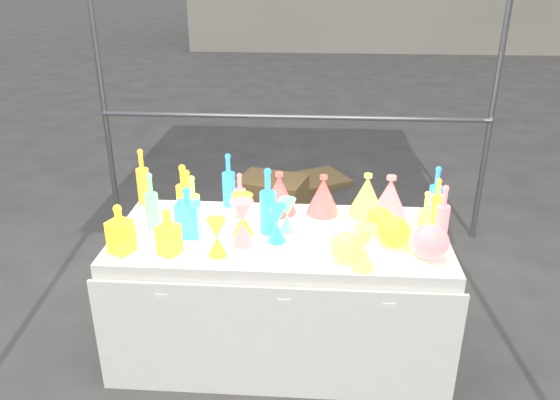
# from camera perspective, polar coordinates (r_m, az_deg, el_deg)

# --- Properties ---
(ground) EXTENTS (80.00, 80.00, 0.00)m
(ground) POSITION_cam_1_polar(r_m,az_deg,el_deg) (3.38, 0.00, -14.88)
(ground) COLOR #5D5A56
(ground) RESTS_ON ground
(display_table) EXTENTS (1.84, 0.83, 0.75)m
(display_table) POSITION_cam_1_polar(r_m,az_deg,el_deg) (3.15, -0.01, -9.68)
(display_table) COLOR white
(display_table) RESTS_ON ground
(cardboard_box_closed) EXTENTS (0.64, 0.54, 0.40)m
(cardboard_box_closed) POSITION_cam_1_polar(r_m,az_deg,el_deg) (4.73, -0.85, 0.02)
(cardboard_box_closed) COLOR #A07A48
(cardboard_box_closed) RESTS_ON ground
(cardboard_box_flat) EXTENTS (0.84, 0.77, 0.06)m
(cardboard_box_flat) POSITION_cam_1_polar(r_m,az_deg,el_deg) (5.61, 3.38, 2.02)
(cardboard_box_flat) COLOR #A07A48
(cardboard_box_flat) RESTS_ON ground
(bottle_0) EXTENTS (0.11, 0.11, 0.34)m
(bottle_0) POSITION_cam_1_polar(r_m,az_deg,el_deg) (3.10, -10.01, 0.74)
(bottle_0) COLOR red
(bottle_0) RESTS_ON display_table
(bottle_1) EXTENTS (0.09, 0.09, 0.33)m
(bottle_1) POSITION_cam_1_polar(r_m,az_deg,el_deg) (3.25, -5.39, 2.10)
(bottle_1) COLOR #1A903C
(bottle_1) RESTS_ON display_table
(bottle_2) EXTENTS (0.09, 0.09, 0.35)m
(bottle_2) POSITION_cam_1_polar(r_m,az_deg,el_deg) (3.37, -14.16, 2.40)
(bottle_2) COLOR yellow
(bottle_2) RESTS_ON display_table
(bottle_3) EXTENTS (0.08, 0.08, 0.27)m
(bottle_3) POSITION_cam_1_polar(r_m,az_deg,el_deg) (3.11, -4.21, 0.51)
(bottle_3) COLOR #2D22C7
(bottle_3) RESTS_ON display_table
(bottle_4) EXTENTS (0.09, 0.09, 0.31)m
(bottle_4) POSITION_cam_1_polar(r_m,az_deg,el_deg) (2.99, -9.06, -0.29)
(bottle_4) COLOR #115D6C
(bottle_4) RESTS_ON display_table
(bottle_5) EXTENTS (0.08, 0.08, 0.33)m
(bottle_5) POSITION_cam_1_polar(r_m,az_deg,el_deg) (3.02, -13.26, -0.17)
(bottle_5) COLOR #A82184
(bottle_5) RESTS_ON display_table
(bottle_6) EXTENTS (0.10, 0.10, 0.31)m
(bottle_6) POSITION_cam_1_polar(r_m,az_deg,el_deg) (3.09, -9.58, 0.41)
(bottle_6) COLOR red
(bottle_6) RESTS_ON display_table
(bottle_7) EXTENTS (0.10, 0.10, 0.37)m
(bottle_7) POSITION_cam_1_polar(r_m,az_deg,el_deg) (2.91, -1.28, -0.08)
(bottle_7) COLOR #1A903C
(bottle_7) RESTS_ON display_table
(decanter_0) EXTENTS (0.14, 0.14, 0.26)m
(decanter_0) POSITION_cam_1_polar(r_m,az_deg,el_deg) (2.85, -16.40, -2.87)
(decanter_0) COLOR red
(decanter_0) RESTS_ON display_table
(decanter_1) EXTENTS (0.13, 0.13, 0.25)m
(decanter_1) POSITION_cam_1_polar(r_m,az_deg,el_deg) (2.78, -11.60, -3.26)
(decanter_1) COLOR yellow
(decanter_1) RESTS_ON display_table
(decanter_2) EXTENTS (0.12, 0.12, 0.28)m
(decanter_2) POSITION_cam_1_polar(r_m,az_deg,el_deg) (2.93, -9.62, -1.21)
(decanter_2) COLOR #1A903C
(decanter_2) RESTS_ON display_table
(hourglass_0) EXTENTS (0.12, 0.12, 0.20)m
(hourglass_0) POSITION_cam_1_polar(r_m,az_deg,el_deg) (2.74, -6.63, -3.90)
(hourglass_0) COLOR yellow
(hourglass_0) RESTS_ON display_table
(hourglass_1) EXTENTS (0.15, 0.15, 0.25)m
(hourglass_1) POSITION_cam_1_polar(r_m,az_deg,el_deg) (2.82, -3.97, -2.40)
(hourglass_1) COLOR #2D22C7
(hourglass_1) RESTS_ON display_table
(hourglass_2) EXTENTS (0.13, 0.13, 0.23)m
(hourglass_2) POSITION_cam_1_polar(r_m,az_deg,el_deg) (2.62, 8.81, -4.97)
(hourglass_2) COLOR #115D6C
(hourglass_2) RESTS_ON display_table
(hourglass_3) EXTENTS (0.12, 0.12, 0.19)m
(hourglass_3) POSITION_cam_1_polar(r_m,az_deg,el_deg) (2.96, 0.77, -1.59)
(hourglass_3) COLOR #A82184
(hourglass_3) RESTS_ON display_table
(hourglass_4) EXTENTS (0.12, 0.12, 0.23)m
(hourglass_4) POSITION_cam_1_polar(r_m,az_deg,el_deg) (2.91, -3.92, -1.58)
(hourglass_4) COLOR red
(hourglass_4) RESTS_ON display_table
(hourglass_5) EXTENTS (0.12, 0.12, 0.20)m
(hourglass_5) POSITION_cam_1_polar(r_m,az_deg,el_deg) (2.85, -0.35, -2.49)
(hourglass_5) COLOR #1A903C
(hourglass_5) RESTS_ON display_table
(globe_0) EXTENTS (0.20, 0.20, 0.14)m
(globe_0) POSITION_cam_1_polar(r_m,az_deg,el_deg) (2.89, 11.78, -3.35)
(globe_0) COLOR red
(globe_0) RESTS_ON display_table
(globe_1) EXTENTS (0.18, 0.18, 0.13)m
(globe_1) POSITION_cam_1_polar(r_m,az_deg,el_deg) (2.71, 6.98, -5.03)
(globe_1) COLOR #115D6C
(globe_1) RESTS_ON display_table
(globe_2) EXTENTS (0.18, 0.18, 0.12)m
(globe_2) POSITION_cam_1_polar(r_m,az_deg,el_deg) (3.03, 10.38, -2.08)
(globe_2) COLOR yellow
(globe_2) RESTS_ON display_table
(globe_3) EXTENTS (0.21, 0.21, 0.16)m
(globe_3) POSITION_cam_1_polar(r_m,az_deg,el_deg) (2.81, 15.31, -4.40)
(globe_3) COLOR #2D22C7
(globe_3) RESTS_ON display_table
(lampshade_0) EXTENTS (0.26, 0.26, 0.24)m
(lampshade_0) POSITION_cam_1_polar(r_m,az_deg,el_deg) (3.16, 4.52, 0.58)
(lampshade_0) COLOR gold
(lampshade_0) RESTS_ON display_table
(lampshade_1) EXTENTS (0.24, 0.24, 0.25)m
(lampshade_1) POSITION_cam_1_polar(r_m,az_deg,el_deg) (3.17, -0.09, 0.80)
(lampshade_1) COLOR gold
(lampshade_1) RESTS_ON display_table
(lampshade_2) EXTENTS (0.31, 0.31, 0.29)m
(lampshade_2) POSITION_cam_1_polar(r_m,az_deg,el_deg) (3.08, 11.38, 0.01)
(lampshade_2) COLOR #2D22C7
(lampshade_2) RESTS_ON display_table
(lampshade_3) EXTENTS (0.25, 0.25, 0.25)m
(lampshade_3) POSITION_cam_1_polar(r_m,az_deg,el_deg) (3.18, 9.07, 0.58)
(lampshade_3) COLOR #115D6C
(lampshade_3) RESTS_ON display_table
(bottle_8) EXTENTS (0.09, 0.09, 0.33)m
(bottle_8) POSITION_cam_1_polar(r_m,az_deg,el_deg) (3.17, 15.95, 0.64)
(bottle_8) COLOR #1A903C
(bottle_8) RESTS_ON display_table
(bottle_9) EXTENTS (0.06, 0.06, 0.28)m
(bottle_9) POSITION_cam_1_polar(r_m,az_deg,el_deg) (3.14, 16.08, -0.17)
(bottle_9) COLOR yellow
(bottle_9) RESTS_ON display_table
(bottle_10) EXTENTS (0.08, 0.08, 0.32)m
(bottle_10) POSITION_cam_1_polar(r_m,az_deg,el_deg) (2.95, 16.63, -1.37)
(bottle_10) COLOR #2D22C7
(bottle_10) RESTS_ON display_table
(bottle_11) EXTENTS (0.07, 0.07, 0.30)m
(bottle_11) POSITION_cam_1_polar(r_m,az_deg,el_deg) (2.88, 14.91, -1.90)
(bottle_11) COLOR #115D6C
(bottle_11) RESTS_ON display_table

